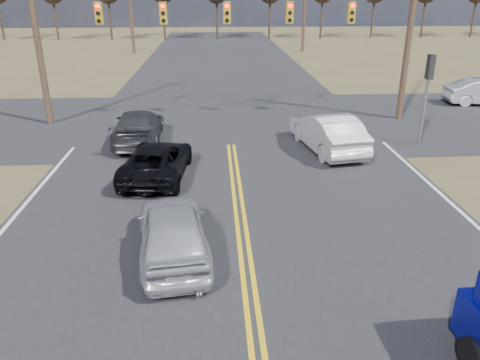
{
  "coord_description": "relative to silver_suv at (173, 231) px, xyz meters",
  "views": [
    {
      "loc": [
        -0.74,
        -5.51,
        6.42
      ],
      "look_at": [
        -0.05,
        6.39,
        1.5
      ],
      "focal_mm": 35.0,
      "sensor_mm": 36.0,
      "label": 1
    }
  ],
  "objects": [
    {
      "name": "road_main",
      "position": [
        1.83,
        5.01,
        -0.73
      ],
      "size": [
        14.0,
        120.0,
        0.02
      ],
      "primitive_type": "cube",
      "color": "#28282B",
      "rests_on": "ground"
    },
    {
      "name": "road_cross",
      "position": [
        1.83,
        13.01,
        -0.73
      ],
      "size": [
        120.0,
        12.0,
        0.02
      ],
      "primitive_type": "cube",
      "color": "#28282B",
      "rests_on": "ground"
    },
    {
      "name": "signal_gantry",
      "position": [
        2.34,
        12.79,
        4.34
      ],
      "size": [
        19.6,
        4.83,
        10.0
      ],
      "color": "#473323",
      "rests_on": "ground"
    },
    {
      "name": "utility_poles",
      "position": [
        1.83,
        12.01,
        4.5
      ],
      "size": [
        19.6,
        58.32,
        10.0
      ],
      "color": "#473323",
      "rests_on": "ground"
    },
    {
      "name": "silver_suv",
      "position": [
        0.0,
        0.0,
        0.0
      ],
      "size": [
        2.27,
        4.46,
        1.45
      ],
      "primitive_type": "imported",
      "rotation": [
        0.0,
        0.0,
        3.28
      ],
      "color": "#AEB0B6",
      "rests_on": "ground"
    },
    {
      "name": "black_suv",
      "position": [
        -0.99,
        5.51,
        -0.1
      ],
      "size": [
        2.51,
        4.71,
        1.26
      ],
      "primitive_type": "imported",
      "rotation": [
        0.0,
        0.0,
        3.05
      ],
      "color": "black",
      "rests_on": "ground"
    },
    {
      "name": "white_car_queue",
      "position": [
        5.87,
        8.16,
        0.08
      ],
      "size": [
        2.51,
        5.11,
        1.61
      ],
      "primitive_type": "imported",
      "rotation": [
        0.0,
        0.0,
        3.31
      ],
      "color": "silver",
      "rests_on": "ground"
    },
    {
      "name": "dgrey_car_queue",
      "position": [
        -2.24,
        9.76,
        -0.01
      ],
      "size": [
        2.18,
        4.99,
        1.43
      ],
      "primitive_type": "imported",
      "rotation": [
        0.0,
        0.0,
        3.18
      ],
      "color": "#343539",
      "rests_on": "ground"
    }
  ]
}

